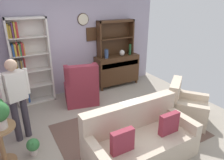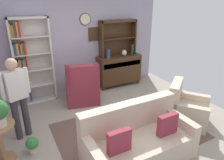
{
  "view_description": "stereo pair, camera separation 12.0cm",
  "coord_description": "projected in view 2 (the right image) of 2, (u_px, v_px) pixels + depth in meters",
  "views": [
    {
      "loc": [
        -1.81,
        -3.2,
        2.52
      ],
      "look_at": [
        0.1,
        0.2,
        0.95
      ],
      "focal_mm": 33.28,
      "sensor_mm": 36.0,
      "label": 1
    },
    {
      "loc": [
        -1.7,
        -3.25,
        2.52
      ],
      "look_at": [
        0.1,
        0.2,
        0.95
      ],
      "focal_mm": 33.28,
      "sensor_mm": 36.0,
      "label": 2
    }
  ],
  "objects": [
    {
      "name": "bottle_wine",
      "position": [
        132.0,
        49.0,
        6.08
      ],
      "size": [
        0.07,
        0.07,
        0.32
      ],
      "primitive_type": "cylinder",
      "color": "#194223",
      "rests_on": "sideboard"
    },
    {
      "name": "wall_back",
      "position": [
        76.0,
        41.0,
        5.57
      ],
      "size": [
        5.0,
        0.09,
        2.8
      ],
      "color": "#A399AD",
      "rests_on": "ground_plane"
    },
    {
      "name": "ground_plane",
      "position": [
        112.0,
        126.0,
        4.35
      ],
      "size": [
        5.4,
        4.6,
        0.02
      ],
      "primitive_type": "cube",
      "color": "#9E9384"
    },
    {
      "name": "sideboard_hutch",
      "position": [
        117.0,
        33.0,
        5.9
      ],
      "size": [
        1.1,
        0.26,
        1.0
      ],
      "color": "#422816",
      "rests_on": "sideboard"
    },
    {
      "name": "bookshelf",
      "position": [
        30.0,
        62.0,
        5.02
      ],
      "size": [
        0.9,
        0.3,
        2.1
      ],
      "color": "silver",
      "rests_on": "ground_plane"
    },
    {
      "name": "potted_plant_small",
      "position": [
        32.0,
        144.0,
        3.55
      ],
      "size": [
        0.22,
        0.22,
        0.3
      ],
      "color": "beige",
      "rests_on": "ground_plane"
    },
    {
      "name": "couch_floral",
      "position": [
        137.0,
        141.0,
        3.4
      ],
      "size": [
        1.81,
        0.87,
        0.9
      ],
      "color": "beige",
      "rests_on": "ground_plane"
    },
    {
      "name": "wingback_chair",
      "position": [
        82.0,
        88.0,
        5.19
      ],
      "size": [
        0.94,
        0.95,
        1.05
      ],
      "color": "maroon",
      "rests_on": "ground_plane"
    },
    {
      "name": "vase_round",
      "position": [
        124.0,
        53.0,
        6.02
      ],
      "size": [
        0.15,
        0.15,
        0.17
      ],
      "primitive_type": "ellipsoid",
      "color": "beige",
      "rests_on": "sideboard"
    },
    {
      "name": "vase_tall",
      "position": [
        108.0,
        54.0,
        5.77
      ],
      "size": [
        0.11,
        0.11,
        0.25
      ],
      "primitive_type": "cylinder",
      "color": "#33476B",
      "rests_on": "sideboard"
    },
    {
      "name": "armchair_floral",
      "position": [
        186.0,
        110.0,
        4.4
      ],
      "size": [
        1.07,
        1.08,
        0.88
      ],
      "color": "beige",
      "rests_on": "ground_plane"
    },
    {
      "name": "coffee_table",
      "position": [
        121.0,
        113.0,
        4.17
      ],
      "size": [
        0.8,
        0.5,
        0.42
      ],
      "color": "#422816",
      "rests_on": "ground_plane"
    },
    {
      "name": "plant_stand",
      "position": [
        0.0,
        139.0,
        3.29
      ],
      "size": [
        0.52,
        0.52,
        0.68
      ],
      "color": "#997047",
      "rests_on": "ground_plane"
    },
    {
      "name": "sideboard",
      "position": [
        119.0,
        69.0,
        6.2
      ],
      "size": [
        1.3,
        0.45,
        0.92
      ],
      "color": "#422816",
      "rests_on": "ground_plane"
    },
    {
      "name": "area_rug",
      "position": [
        128.0,
        131.0,
        4.18
      ],
      "size": [
        2.76,
        1.94,
        0.01
      ],
      "primitive_type": "cube",
      "color": "brown",
      "rests_on": "ground_plane"
    },
    {
      "name": "book_stack",
      "position": [
        120.0,
        110.0,
        4.03
      ],
      "size": [
        0.22,
        0.15,
        0.1
      ],
      "color": "#3F3833",
      "rests_on": "coffee_table"
    },
    {
      "name": "person_reading",
      "position": [
        17.0,
        94.0,
        3.7
      ],
      "size": [
        0.52,
        0.3,
        1.56
      ],
      "color": "#38333D",
      "rests_on": "ground_plane"
    }
  ]
}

